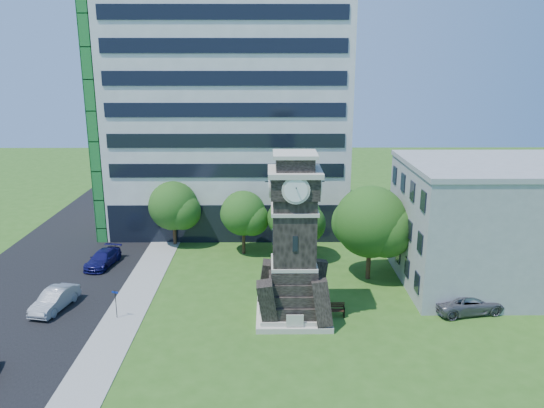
{
  "coord_description": "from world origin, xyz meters",
  "views": [
    {
      "loc": [
        1.19,
        -33.61,
        18.31
      ],
      "look_at": [
        1.46,
        6.46,
        7.39
      ],
      "focal_mm": 35.0,
      "sensor_mm": 36.0,
      "label": 1
    }
  ],
  "objects_px": {
    "park_bench": "(331,309)",
    "car_street_mid": "(55,300)",
    "car_east_lot": "(468,302)",
    "clock_tower": "(294,249)",
    "car_street_north": "(103,259)",
    "street_sign": "(116,301)"
  },
  "relations": [
    {
      "from": "street_sign",
      "to": "car_east_lot",
      "type": "bearing_deg",
      "value": 20.82
    },
    {
      "from": "car_street_mid",
      "to": "clock_tower",
      "type": "bearing_deg",
      "value": 7.51
    },
    {
      "from": "car_east_lot",
      "to": "park_bench",
      "type": "height_order",
      "value": "car_east_lot"
    },
    {
      "from": "clock_tower",
      "to": "car_street_north",
      "type": "bearing_deg",
      "value": 149.42
    },
    {
      "from": "car_street_mid",
      "to": "car_street_north",
      "type": "xyz_separation_m",
      "value": [
        1.0,
        8.78,
        -0.08
      ]
    },
    {
      "from": "park_bench",
      "to": "car_street_mid",
      "type": "bearing_deg",
      "value": 176.2
    },
    {
      "from": "clock_tower",
      "to": "street_sign",
      "type": "xyz_separation_m",
      "value": [
        -12.94,
        -0.25,
        -3.91
      ]
    },
    {
      "from": "car_street_north",
      "to": "street_sign",
      "type": "relative_size",
      "value": 2.18
    },
    {
      "from": "car_street_mid",
      "to": "park_bench",
      "type": "distance_m",
      "value": 20.85
    },
    {
      "from": "car_east_lot",
      "to": "clock_tower",
      "type": "bearing_deg",
      "value": 81.79
    },
    {
      "from": "park_bench",
      "to": "clock_tower",
      "type": "bearing_deg",
      "value": 179.09
    },
    {
      "from": "car_street_mid",
      "to": "park_bench",
      "type": "bearing_deg",
      "value": 7.96
    },
    {
      "from": "car_street_north",
      "to": "park_bench",
      "type": "xyz_separation_m",
      "value": [
        19.81,
        -10.1,
        -0.14
      ]
    },
    {
      "from": "car_street_north",
      "to": "street_sign",
      "type": "bearing_deg",
      "value": -58.72
    },
    {
      "from": "car_street_mid",
      "to": "street_sign",
      "type": "relative_size",
      "value": 2.14
    },
    {
      "from": "clock_tower",
      "to": "car_east_lot",
      "type": "xyz_separation_m",
      "value": [
        13.15,
        0.66,
        -4.52
      ]
    },
    {
      "from": "car_street_mid",
      "to": "street_sign",
      "type": "height_order",
      "value": "street_sign"
    },
    {
      "from": "car_street_north",
      "to": "car_east_lot",
      "type": "bearing_deg",
      "value": -7.66
    },
    {
      "from": "clock_tower",
      "to": "car_street_mid",
      "type": "relative_size",
      "value": 2.61
    },
    {
      "from": "car_east_lot",
      "to": "car_street_north",
      "type": "bearing_deg",
      "value": 61.6
    },
    {
      "from": "street_sign",
      "to": "car_street_north",
      "type": "bearing_deg",
      "value": 130.45
    },
    {
      "from": "car_street_north",
      "to": "car_east_lot",
      "type": "relative_size",
      "value": 0.88
    }
  ]
}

